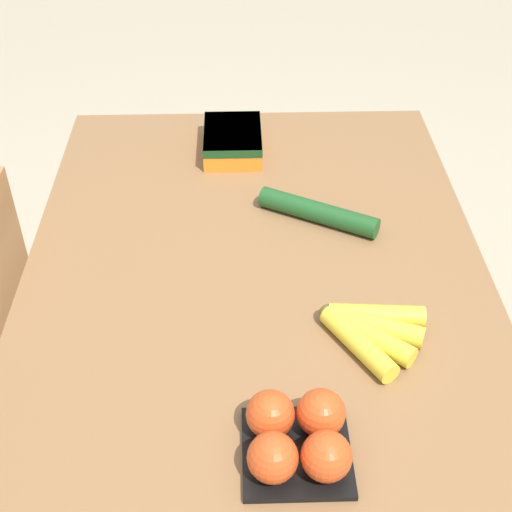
{
  "coord_description": "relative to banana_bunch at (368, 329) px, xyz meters",
  "views": [
    {
      "loc": [
        -1.07,
        0.03,
        1.68
      ],
      "look_at": [
        0.0,
        0.0,
        0.8
      ],
      "focal_mm": 50.0,
      "sensor_mm": 36.0,
      "label": 1
    }
  ],
  "objects": [
    {
      "name": "cucumber_near",
      "position": [
        0.35,
        0.05,
        0.0
      ],
      "size": [
        0.17,
        0.25,
        0.04
      ],
      "color": "#1E5123",
      "rests_on": "dining_table"
    },
    {
      "name": "ground_plane",
      "position": [
        0.2,
        0.19,
        -0.79
      ],
      "size": [
        12.0,
        12.0,
        0.0
      ],
      "primitive_type": "plane",
      "color": "#B7A88E"
    },
    {
      "name": "carrot_bag",
      "position": [
        0.64,
        0.24,
        0.01
      ],
      "size": [
        0.19,
        0.14,
        0.06
      ],
      "color": "orange",
      "rests_on": "dining_table"
    },
    {
      "name": "tomato_pack",
      "position": [
        -0.24,
        0.14,
        0.02
      ],
      "size": [
        0.16,
        0.16,
        0.08
      ],
      "color": "black",
      "rests_on": "dining_table"
    },
    {
      "name": "dining_table",
      "position": [
        0.2,
        0.19,
        -0.12
      ],
      "size": [
        1.28,
        0.92,
        0.77
      ],
      "color": "olive",
      "rests_on": "ground_plane"
    },
    {
      "name": "banana_bunch",
      "position": [
        0.0,
        0.0,
        0.0
      ],
      "size": [
        0.18,
        0.19,
        0.04
      ],
      "color": "brown",
      "rests_on": "dining_table"
    }
  ]
}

